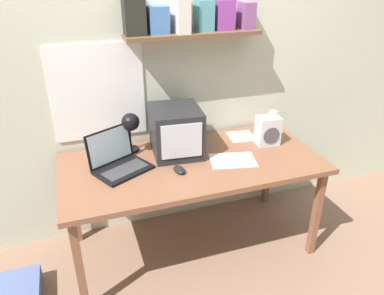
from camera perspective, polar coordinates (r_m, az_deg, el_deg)
name	(u,v)px	position (r m, az deg, el deg)	size (l,w,h in m)	color
ground_plane	(192,245)	(2.85, 0.00, -14.65)	(12.00, 12.00, 0.00)	#8B6955
back_wall	(171,54)	(2.63, -3.24, 13.98)	(5.60, 0.24, 2.60)	beige
corner_desk	(192,168)	(2.46, 0.00, -3.20)	(1.69, 0.80, 0.71)	brown
crt_monitor	(176,131)	(2.49, -2.43, 2.54)	(0.35, 0.39, 0.32)	#232326
laptop	(118,159)	(2.38, -11.28, -1.77)	(0.41, 0.38, 0.24)	black
desk_lamp	(130,125)	(2.46, -9.35, 3.38)	(0.12, 0.18, 0.30)	black
juice_glass	(273,121)	(2.96, 12.21, 4.03)	(0.06, 0.06, 0.14)	white
space_heater	(268,131)	(2.68, 11.48, 2.51)	(0.16, 0.13, 0.20)	silver
computer_mouse	(179,170)	(2.31, -1.95, -3.40)	(0.08, 0.12, 0.03)	black
loose_paper_near_laptop	(241,136)	(2.80, 7.51, 1.70)	(0.20, 0.20, 0.00)	white
printed_handout	(233,160)	(2.46, 6.23, -1.94)	(0.33, 0.26, 0.00)	white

